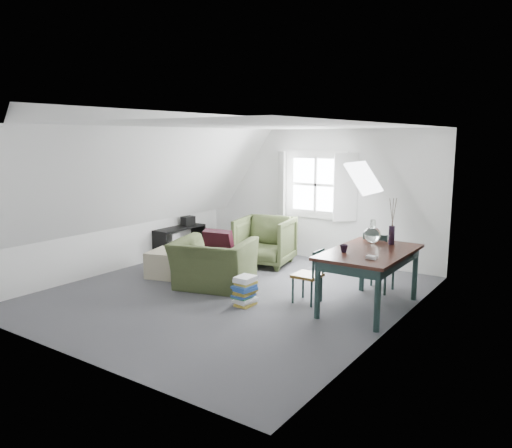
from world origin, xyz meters
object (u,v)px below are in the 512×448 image
Objects in this scene: armchair_far at (265,265)px; media_shelf at (179,243)px; dining_chair_near at (309,275)px; dining_chair_far at (378,261)px; dining_table at (370,258)px; magazine_stack at (245,291)px; ottoman at (170,263)px; armchair_near at (214,287)px.

armchair_far is 1.85m from media_shelf.
armchair_far is at bearing -146.61° from dining_chair_near.
media_shelf is at bearing 19.75° from dining_chair_far.
armchair_far is 2.88m from dining_table.
dining_table is 1.79m from magazine_stack.
ottoman is at bearing 39.18° from dining_chair_far.
dining_chair_near is (-0.79, -0.24, -0.30)m from dining_table.
dining_table reaches higher than ottoman.
armchair_near is 1.28× the size of dining_chair_far.
armchair_near is at bearing 49.23° from dining_chair_far.
armchair_near is 1.20× the size of armchair_far.
dining_table is at bearing 29.67° from magazine_stack.
dining_table is 4.00× the size of magazine_stack.
dining_chair_far reaches higher than magazine_stack.
dining_table is 0.88m from dining_chair_near.
dining_chair_near is at bearing -52.35° from armchair_far.
dining_chair_far reaches higher than armchair_far.
ottoman is 0.58× the size of media_shelf.
dining_chair_far is 4.11m from media_shelf.
armchair_far is (-0.12, 1.65, 0.00)m from armchair_near.
armchair_far is 2.29m from dining_chair_near.
magazine_stack is at bearing -149.44° from dining_table.
dining_chair_near is at bearing -162.07° from dining_table.
media_shelf reaches higher than magazine_stack.
media_shelf is at bearing 149.74° from magazine_stack.
armchair_far is 1.49× the size of ottoman.
armchair_far is 0.60× the size of dining_table.
dining_chair_far is (-0.20, 0.84, -0.24)m from dining_table.
magazine_stack is (1.03, -2.06, 0.21)m from armchair_far.
dining_table is 1.44× the size of media_shelf.
dining_chair_far is at bearing 20.21° from ottoman.
ottoman is 1.60× the size of magazine_stack.
dining_chair_far is at bearing -165.50° from armchair_near.
dining_table is 0.90m from dining_chair_far.
dining_chair_near is (2.63, 0.10, 0.19)m from ottoman.
dining_chair_far is (2.20, 1.28, 0.48)m from armchair_near.
dining_chair_far is at bearing 52.56° from magazine_stack.
ottoman is 2.64m from dining_chair_near.
dining_chair_near reaches higher than media_shelf.
ottoman is at bearing -21.07° from armchair_near.
dining_table reaches higher than armchair_far.
dining_chair_near reaches higher than ottoman.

